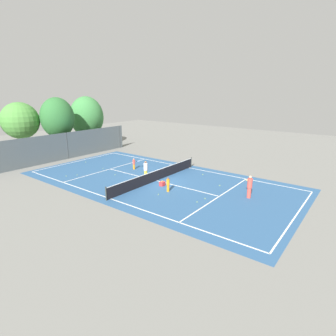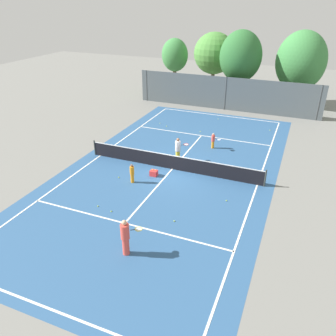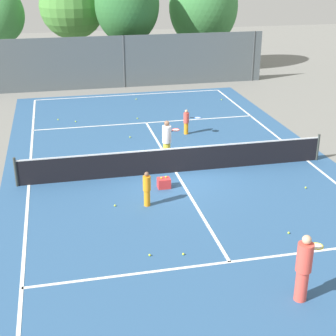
{
  "view_description": "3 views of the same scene",
  "coord_description": "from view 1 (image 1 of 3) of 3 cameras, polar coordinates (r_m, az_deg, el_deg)",
  "views": [
    {
      "loc": [
        -18.1,
        -15.12,
        7.89
      ],
      "look_at": [
        0.22,
        -1.18,
        1.37
      ],
      "focal_mm": 28.82,
      "sensor_mm": 36.0,
      "label": 1
    },
    {
      "loc": [
        7.23,
        -18.31,
        10.16
      ],
      "look_at": [
        0.28,
        -1.41,
        0.8
      ],
      "focal_mm": 36.17,
      "sensor_mm": 36.0,
      "label": 2
    },
    {
      "loc": [
        -4.22,
        -17.66,
        7.76
      ],
      "look_at": [
        -0.67,
        -1.66,
        0.91
      ],
      "focal_mm": 54.85,
      "sensor_mm": 36.0,
      "label": 3
    }
  ],
  "objects": [
    {
      "name": "tennis_ball_4",
      "position": [
        27.01,
        -11.14,
        -1.41
      ],
      "size": [
        0.07,
        0.07,
        0.07
      ],
      "primitive_type": "sphere",
      "color": "#CCE533",
      "rests_on": "ground_plane"
    },
    {
      "name": "player_2",
      "position": [
        21.99,
        0.0,
        -3.48
      ],
      "size": [
        0.26,
        0.26,
        1.22
      ],
      "color": "orange",
      "rests_on": "ground_plane"
    },
    {
      "name": "tennis_ball_7",
      "position": [
        23.9,
        10.91,
        -3.68
      ],
      "size": [
        0.07,
        0.07,
        0.07
      ],
      "primitive_type": "sphere",
      "color": "#CCE533",
      "rests_on": "ground_plane"
    },
    {
      "name": "tennis_ball_10",
      "position": [
        21.51,
        -2.07,
        -5.62
      ],
      "size": [
        0.07,
        0.07,
        0.07
      ],
      "primitive_type": "sphere",
      "color": "#CCE533",
      "rests_on": "ground_plane"
    },
    {
      "name": "tree_0",
      "position": [
        37.68,
        -28.79,
        8.75
      ],
      "size": [
        4.41,
        4.41,
        6.73
      ],
      "color": "brown",
      "rests_on": "ground_plane"
    },
    {
      "name": "player_1",
      "position": [
        21.57,
        16.86,
        -3.75
      ],
      "size": [
        0.9,
        0.76,
        1.78
      ],
      "color": "#E54C3F",
      "rests_on": "ground_plane"
    },
    {
      "name": "tennis_ball_0",
      "position": [
        20.88,
        7.85,
        -6.44
      ],
      "size": [
        0.07,
        0.07,
        0.07
      ],
      "primitive_type": "sphere",
      "color": "#CCE533",
      "rests_on": "ground_plane"
    },
    {
      "name": "court_surface",
      "position": [
        24.87,
        -2.46,
        -2.69
      ],
      "size": [
        13.0,
        25.0,
        0.01
      ],
      "color": "#2D5684",
      "rests_on": "ground_plane"
    },
    {
      "name": "tree_2",
      "position": [
        41.45,
        -16.8,
        10.32
      ],
      "size": [
        4.82,
        4.65,
        7.29
      ],
      "color": "brown",
      "rests_on": "ground_plane"
    },
    {
      "name": "tree_3",
      "position": [
        36.94,
        -22.34,
        9.78
      ],
      "size": [
        4.16,
        3.92,
        7.27
      ],
      "color": "brown",
      "rests_on": "ground_plane"
    },
    {
      "name": "tennis_ball_5",
      "position": [
        27.16,
        -0.88,
        -1.0
      ],
      "size": [
        0.07,
        0.07,
        0.07
      ],
      "primitive_type": "sphere",
      "color": "#CCE533",
      "rests_on": "ground_plane"
    },
    {
      "name": "perimeter_fence",
      "position": [
        34.86,
        -20.56,
        4.41
      ],
      "size": [
        18.0,
        0.12,
        3.2
      ],
      "color": "#515B60",
      "rests_on": "ground_plane"
    },
    {
      "name": "tennis_ball_3",
      "position": [
        26.83,
        7.35,
        -1.35
      ],
      "size": [
        0.07,
        0.07,
        0.07
      ],
      "primitive_type": "sphere",
      "color": "#CCE533",
      "rests_on": "ground_plane"
    },
    {
      "name": "tennis_ball_11",
      "position": [
        27.89,
        -20.73,
        -1.6
      ],
      "size": [
        0.07,
        0.07,
        0.07
      ],
      "primitive_type": "sphere",
      "color": "#CCE533",
      "rests_on": "ground_plane"
    },
    {
      "name": "ball_crate",
      "position": [
        23.5,
        -1.22,
        -3.34
      ],
      "size": [
        0.45,
        0.37,
        0.43
      ],
      "color": "red",
      "rests_on": "ground_plane"
    },
    {
      "name": "tennis_ball_9",
      "position": [
        32.73,
        -17.01,
        1.22
      ],
      "size": [
        0.07,
        0.07,
        0.07
      ],
      "primitive_type": "sphere",
      "color": "#CCE533",
      "rests_on": "ground_plane"
    },
    {
      "name": "tennis_net",
      "position": [
        24.71,
        -2.47,
        -1.58
      ],
      "size": [
        11.9,
        0.1,
        1.1
      ],
      "color": "#333833",
      "rests_on": "ground_plane"
    },
    {
      "name": "ground_plane",
      "position": [
        24.87,
        -2.46,
        -2.7
      ],
      "size": [
        80.0,
        80.0,
        0.0
      ],
      "primitive_type": "plane",
      "color": "slate"
    },
    {
      "name": "tennis_ball_1",
      "position": [
        27.9,
        -18.68,
        -1.4
      ],
      "size": [
        0.07,
        0.07,
        0.07
      ],
      "primitive_type": "sphere",
      "color": "#CCE533",
      "rests_on": "ground_plane"
    },
    {
      "name": "tennis_ball_2",
      "position": [
        34.8,
        -9.53,
        2.55
      ],
      "size": [
        0.07,
        0.07,
        0.07
      ],
      "primitive_type": "sphere",
      "color": "#CCE533",
      "rests_on": "ground_plane"
    },
    {
      "name": "player_0",
      "position": [
        28.57,
        -7.16,
        0.94
      ],
      "size": [
        0.83,
        0.54,
        1.17
      ],
      "color": "orange",
      "rests_on": "ground_plane"
    },
    {
      "name": "tennis_ball_6",
      "position": [
        20.21,
        6.16,
        -7.15
      ],
      "size": [
        0.07,
        0.07,
        0.07
      ],
      "primitive_type": "sphere",
      "color": "#CCE533",
      "rests_on": "ground_plane"
    },
    {
      "name": "tennis_ball_8",
      "position": [
        29.54,
        -13.6,
        -0.06
      ],
      "size": [
        0.07,
        0.07,
        0.07
      ],
      "primitive_type": "sphere",
      "color": "#CCE533",
      "rests_on": "ground_plane"
    },
    {
      "name": "player_3",
      "position": [
        25.32,
        -4.74,
        -0.31
      ],
      "size": [
        0.87,
        0.78,
        1.7
      ],
      "color": "yellow",
      "rests_on": "ground_plane"
    }
  ]
}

